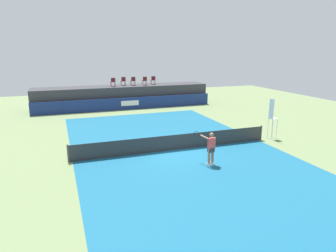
{
  "coord_description": "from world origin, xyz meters",
  "views": [
    {
      "loc": [
        -6.48,
        -16.71,
        6.03
      ],
      "look_at": [
        0.27,
        2.0,
        1.0
      ],
      "focal_mm": 33.07,
      "sensor_mm": 36.0,
      "label": 1
    }
  ],
  "objects": [
    {
      "name": "net_post_far",
      "position": [
        6.2,
        0.0,
        0.5
      ],
      "size": [
        0.1,
        0.1,
        1.0
      ],
      "primitive_type": "cylinder",
      "color": "#4C4C51",
      "rests_on": "ground"
    },
    {
      "name": "spectator_chair_left",
      "position": [
        0.15,
        15.51,
        2.69
      ],
      "size": [
        0.45,
        0.45,
        0.89
      ],
      "color": "#561919",
      "rests_on": "spectator_platform"
    },
    {
      "name": "tennis_player",
      "position": [
        0.88,
        -2.92,
        0.96
      ],
      "size": [
        0.9,
        1.11,
        1.77
      ],
      "color": "white",
      "rests_on": "court_inner"
    },
    {
      "name": "court_inner",
      "position": [
        0.0,
        0.0,
        0.0
      ],
      "size": [
        12.0,
        22.0,
        0.0
      ],
      "primitive_type": "cube",
      "color": "#16597A",
      "rests_on": "ground"
    },
    {
      "name": "ground_plane",
      "position": [
        0.0,
        3.0,
        0.0
      ],
      "size": [
        48.0,
        48.0,
        0.0
      ],
      "primitive_type": "plane",
      "color": "#6B7F51"
    },
    {
      "name": "spectator_chair_far_left",
      "position": [
        -1.03,
        14.99,
        2.69
      ],
      "size": [
        0.45,
        0.45,
        0.89
      ],
      "color": "#561919",
      "rests_on": "spectator_platform"
    },
    {
      "name": "tennis_ball",
      "position": [
        -4.95,
        7.69,
        0.04
      ],
      "size": [
        0.07,
        0.07,
        0.07
      ],
      "primitive_type": "sphere",
      "color": "#D8EA33",
      "rests_on": "court_inner"
    },
    {
      "name": "spectator_chair_far_right",
      "position": [
        3.39,
        15.42,
        2.69
      ],
      "size": [
        0.45,
        0.45,
        0.89
      ],
      "color": "#561919",
      "rests_on": "spectator_platform"
    },
    {
      "name": "tennis_net",
      "position": [
        0.0,
        0.0,
        0.47
      ],
      "size": [
        12.4,
        0.02,
        0.95
      ],
      "primitive_type": "cube",
      "color": "#2D2D2D",
      "rests_on": "ground"
    },
    {
      "name": "sponsor_wall",
      "position": [
        0.0,
        13.5,
        0.6
      ],
      "size": [
        18.0,
        0.22,
        1.2
      ],
      "color": "navy",
      "rests_on": "ground"
    },
    {
      "name": "spectator_chair_right",
      "position": [
        2.33,
        15.08,
        2.69
      ],
      "size": [
        0.48,
        0.48,
        0.89
      ],
      "color": "#561919",
      "rests_on": "spectator_platform"
    },
    {
      "name": "spectator_platform",
      "position": [
        0.0,
        15.3,
        1.1
      ],
      "size": [
        18.0,
        2.8,
        2.2
      ],
      "primitive_type": "cube",
      "color": "#38383D",
      "rests_on": "ground"
    },
    {
      "name": "umpire_chair",
      "position": [
        6.98,
        -0.0,
        1.59
      ],
      "size": [
        0.46,
        0.46,
        2.76
      ],
      "color": "white",
      "rests_on": "ground"
    },
    {
      "name": "net_post_near",
      "position": [
        -6.2,
        0.0,
        0.5
      ],
      "size": [
        0.1,
        0.1,
        1.0
      ],
      "primitive_type": "cylinder",
      "color": "#4C4C51",
      "rests_on": "ground"
    },
    {
      "name": "spectator_chair_center",
      "position": [
        1.15,
        15.32,
        2.69
      ],
      "size": [
        0.47,
        0.47,
        0.89
      ],
      "color": "#561919",
      "rests_on": "spectator_platform"
    }
  ]
}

